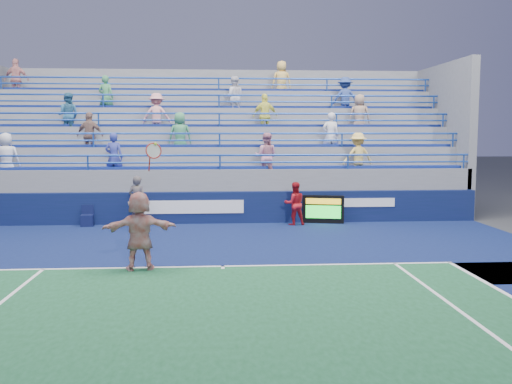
{
  "coord_description": "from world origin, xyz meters",
  "views": [
    {
      "loc": [
        -0.15,
        -13.07,
        3.13
      ],
      "look_at": [
        0.96,
        2.5,
        1.5
      ],
      "focal_mm": 40.0,
      "sensor_mm": 36.0,
      "label": 1
    }
  ],
  "objects": [
    {
      "name": "line_judge",
      "position": [
        -2.74,
        5.93,
        0.86
      ],
      "size": [
        0.73,
        0.59,
        1.72
      ],
      "primitive_type": "imported",
      "rotation": [
        0.0,
        0.0,
        2.82
      ],
      "color": "#141837",
      "rests_on": "ground"
    },
    {
      "name": "serve_speed_board",
      "position": [
        3.55,
        6.2,
        0.49
      ],
      "size": [
        1.41,
        0.48,
        0.98
      ],
      "color": "black",
      "rests_on": "ground"
    },
    {
      "name": "judge_chair",
      "position": [
        -4.45,
        6.14,
        0.23
      ],
      "size": [
        0.43,
        0.43,
        0.71
      ],
      "color": "#0B1137",
      "rests_on": "ground"
    },
    {
      "name": "ground",
      "position": [
        0.0,
        0.0,
        0.0
      ],
      "size": [
        120.0,
        120.0,
        0.0
      ],
      "primitive_type": "plane",
      "color": "#333538"
    },
    {
      "name": "ball_girl",
      "position": [
        2.51,
        5.93,
        0.73
      ],
      "size": [
        0.77,
        0.63,
        1.47
      ],
      "primitive_type": "imported",
      "rotation": [
        0.0,
        0.0,
        3.25
      ],
      "color": "#AC131D",
      "rests_on": "ground"
    },
    {
      "name": "tennis_player",
      "position": [
        -1.88,
        -0.15,
        0.91
      ],
      "size": [
        1.75,
        0.78,
        2.92
      ],
      "color": "silver",
      "rests_on": "ground"
    },
    {
      "name": "bleacher_stand",
      "position": [
        -0.0,
        10.27,
        1.55
      ],
      "size": [
        18.0,
        5.6,
        6.13
      ],
      "color": "slate",
      "rests_on": "ground"
    },
    {
      "name": "sponsor_wall",
      "position": [
        0.0,
        6.5,
        0.55
      ],
      "size": [
        18.0,
        0.32,
        1.1
      ],
      "color": "#0A1739",
      "rests_on": "ground"
    }
  ]
}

